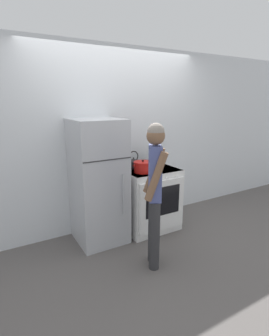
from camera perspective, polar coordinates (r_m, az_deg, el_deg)
The scene contains 8 objects.
ground_plane at distance 4.14m, azimuth -3.34°, elevation -11.60°, with size 14.00×14.00×0.00m, color #5B5654.
wall_back at distance 3.79m, azimuth -3.83°, elevation 6.19°, with size 10.00×0.06×2.55m.
refrigerator at distance 3.40m, azimuth -7.87°, elevation -3.05°, with size 0.62×0.66×1.60m.
stove_range at distance 3.81m, azimuth 3.11°, elevation -6.55°, with size 0.76×0.72×0.89m.
dutch_oven_pot at distance 3.48m, azimuth 1.82°, elevation 0.24°, with size 0.29×0.25×0.17m.
tea_kettle at distance 3.71m, azimuth -0.19°, elevation 1.11°, with size 0.25×0.20×0.24m.
utensil_jar at distance 3.89m, azimuth 4.22°, elevation 1.61°, with size 0.09×0.09×0.27m.
person at distance 2.80m, azimuth 4.42°, elevation -4.42°, with size 0.36×0.40×1.60m.
Camera 1 is at (-1.65, -3.33, 1.82)m, focal length 28.00 mm.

